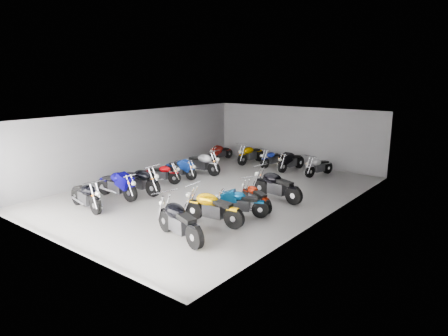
# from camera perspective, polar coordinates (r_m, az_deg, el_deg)

# --- Properties ---
(ground) EXTENTS (14.00, 14.00, 0.00)m
(ground) POSITION_cam_1_polar(r_m,az_deg,el_deg) (16.98, -1.30, -3.46)
(ground) COLOR gray
(ground) RESTS_ON ground
(wall_back) EXTENTS (10.00, 0.10, 3.20)m
(wall_back) POSITION_cam_1_polar(r_m,az_deg,el_deg) (22.36, 10.21, 4.53)
(wall_back) COLOR slate
(wall_back) RESTS_ON ground
(wall_left) EXTENTS (0.10, 14.00, 3.20)m
(wall_left) POSITION_cam_1_polar(r_m,az_deg,el_deg) (20.11, -12.40, 3.50)
(wall_left) COLOR slate
(wall_left) RESTS_ON ground
(wall_right) EXTENTS (0.10, 14.00, 3.20)m
(wall_right) POSITION_cam_1_polar(r_m,az_deg,el_deg) (14.02, 14.63, -0.66)
(wall_right) COLOR slate
(wall_right) RESTS_ON ground
(ceiling) EXTENTS (10.00, 14.00, 0.04)m
(ceiling) POSITION_cam_1_polar(r_m,az_deg,el_deg) (16.36, -1.36, 7.42)
(ceiling) COLOR black
(ceiling) RESTS_ON wall_back
(drain_grate) EXTENTS (0.32, 0.32, 0.01)m
(drain_grate) POSITION_cam_1_polar(r_m,az_deg,el_deg) (16.61, -2.40, -3.83)
(drain_grate) COLOR black
(drain_grate) RESTS_ON ground
(motorcycle_left_a) EXTENTS (2.22, 0.53, 0.98)m
(motorcycle_left_a) POSITION_cam_1_polar(r_m,az_deg,el_deg) (15.48, -19.12, -3.77)
(motorcycle_left_a) COLOR black
(motorcycle_left_a) RESTS_ON ground
(motorcycle_left_b) EXTENTS (2.33, 0.47, 1.03)m
(motorcycle_left_b) POSITION_cam_1_polar(r_m,az_deg,el_deg) (16.57, -15.04, -2.32)
(motorcycle_left_b) COLOR black
(motorcycle_left_b) RESTS_ON ground
(motorcycle_left_c) EXTENTS (2.33, 0.53, 1.03)m
(motorcycle_left_c) POSITION_cam_1_polar(r_m,az_deg,el_deg) (16.99, -12.11, -1.79)
(motorcycle_left_c) COLOR black
(motorcycle_left_c) RESTS_ON ground
(motorcycle_left_d) EXTENTS (1.79, 0.92, 0.84)m
(motorcycle_left_d) POSITION_cam_1_polar(r_m,az_deg,el_deg) (18.44, -8.95, -0.81)
(motorcycle_left_d) COLOR black
(motorcycle_left_d) RESTS_ON ground
(motorcycle_left_e) EXTENTS (1.99, 0.42, 0.87)m
(motorcycle_left_e) POSITION_cam_1_polar(r_m,az_deg,el_deg) (19.29, -6.26, -0.07)
(motorcycle_left_e) COLOR black
(motorcycle_left_e) RESTS_ON ground
(motorcycle_left_f) EXTENTS (2.28, 0.48, 1.00)m
(motorcycle_left_f) POSITION_cam_1_polar(r_m,az_deg,el_deg) (20.02, -3.22, 0.68)
(motorcycle_left_f) COLOR black
(motorcycle_left_f) RESTS_ON ground
(motorcycle_right_a) EXTENTS (2.35, 0.75, 1.05)m
(motorcycle_right_a) POSITION_cam_1_polar(r_m,az_deg,el_deg) (12.10, -6.47, -7.58)
(motorcycle_right_a) COLOR black
(motorcycle_right_a) RESTS_ON ground
(motorcycle_right_b) EXTENTS (2.30, 0.52, 1.01)m
(motorcycle_right_b) POSITION_cam_1_polar(r_m,az_deg,el_deg) (13.25, -1.65, -5.74)
(motorcycle_right_b) COLOR black
(motorcycle_right_b) RESTS_ON ground
(motorcycle_right_c) EXTENTS (1.85, 0.93, 0.87)m
(motorcycle_right_c) POSITION_cam_1_polar(r_m,az_deg,el_deg) (14.02, 2.35, -5.03)
(motorcycle_right_c) COLOR black
(motorcycle_right_c) RESTS_ON ground
(motorcycle_right_d) EXTENTS (1.81, 0.86, 0.84)m
(motorcycle_right_d) POSITION_cam_1_polar(r_m,az_deg,el_deg) (14.83, 4.49, -4.11)
(motorcycle_right_d) COLOR black
(motorcycle_right_d) RESTS_ON ground
(motorcycle_right_e) EXTENTS (2.37, 0.54, 1.04)m
(motorcycle_right_e) POSITION_cam_1_polar(r_m,az_deg,el_deg) (15.91, 7.47, -2.57)
(motorcycle_right_e) COLOR black
(motorcycle_right_e) RESTS_ON ground
(motorcycle_back_a) EXTENTS (0.40, 1.85, 0.81)m
(motorcycle_back_a) POSITION_cam_1_polar(r_m,az_deg,el_deg) (23.41, -0.44, 2.24)
(motorcycle_back_a) COLOR black
(motorcycle_back_a) RESTS_ON ground
(motorcycle_back_b) EXTENTS (0.47, 2.18, 0.96)m
(motorcycle_back_b) POSITION_cam_1_polar(r_m,az_deg,el_deg) (22.48, 3.83, 1.97)
(motorcycle_back_b) COLOR black
(motorcycle_back_b) RESTS_ON ground
(motorcycle_back_c) EXTENTS (0.54, 1.89, 0.84)m
(motorcycle_back_c) POSITION_cam_1_polar(r_m,az_deg,el_deg) (21.78, 7.02, 1.36)
(motorcycle_back_c) COLOR black
(motorcycle_back_c) RESTS_ON ground
(motorcycle_back_d) EXTENTS (0.50, 2.09, 0.92)m
(motorcycle_back_d) POSITION_cam_1_polar(r_m,az_deg,el_deg) (21.02, 9.53, 0.99)
(motorcycle_back_d) COLOR black
(motorcycle_back_d) RESTS_ON ground
(motorcycle_back_e) EXTENTS (0.61, 1.92, 0.86)m
(motorcycle_back_e) POSITION_cam_1_polar(r_m,az_deg,el_deg) (20.20, 13.38, 0.22)
(motorcycle_back_e) COLOR black
(motorcycle_back_e) RESTS_ON ground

